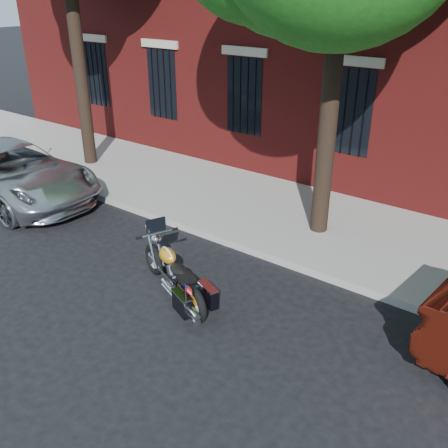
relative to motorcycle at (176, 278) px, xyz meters
The scene contains 5 objects.
ground 0.90m from the motorcycle, 67.77° to the left, with size 120.00×120.00×0.00m, color black.
curb 2.17m from the motorcycle, 81.85° to the left, with size 40.00×0.16×0.15m, color gray.
sidewalk 4.03m from the motorcycle, 85.65° to the left, with size 40.00×3.60×0.15m, color gray.
motorcycle is the anchor object (origin of this frame).
car_silver 6.30m from the motorcycle, behind, with size 2.30×4.98×1.38m, color #9FA3A8.
Camera 1 is at (4.68, -5.98, 4.87)m, focal length 40.00 mm.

